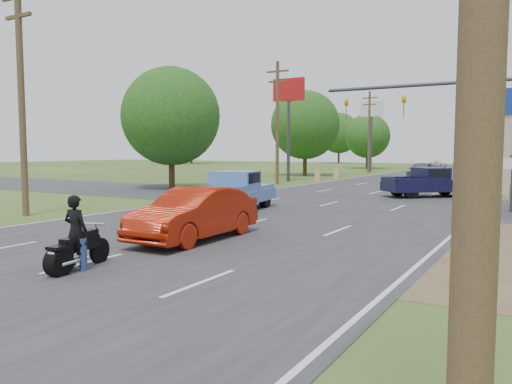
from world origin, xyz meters
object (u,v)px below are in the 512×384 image
Objects in this scene: red_convertible at (195,214)px; navy_pickup at (431,182)px; motorcycle at (75,252)px; distant_car_white at (438,164)px; rider at (76,235)px; distant_car_silver at (465,167)px; distant_car_grey at (421,171)px; blue_pickup at (235,191)px.

red_convertible is 19.05m from navy_pickup.
red_convertible is at bearing -52.06° from navy_pickup.
motorcycle is 74.13m from distant_car_white.
rider is 0.35× the size of distant_car_silver.
navy_pickup reaches higher than distant_car_grey.
navy_pickup is at bearing 52.26° from blue_pickup.
motorcycle is 0.39m from rider.
rider is (0.03, -4.60, 0.02)m from red_convertible.
red_convertible is 2.95× the size of rider.
distant_car_grey is at bearing 77.01° from blue_pickup.
distant_car_silver reaches higher than motorcycle.
distant_car_silver is 1.13× the size of distant_car_white.
blue_pickup is at bearing 100.43° from distant_car_white.
distant_car_silver is at bearing 84.14° from distant_car_grey.
motorcycle is at bearing 90.00° from rider.
navy_pickup reaches higher than red_convertible.
blue_pickup is at bearing -95.67° from distant_car_grey.
motorcycle is 0.41× the size of distant_car_grey.
navy_pickup is at bearing -107.43° from rider.
rider reaches higher than distant_car_white.
blue_pickup is at bearing 95.76° from motorcycle.
distant_car_silver is (0.54, 57.71, -0.14)m from rider.
red_convertible is 4.60m from rider.
blue_pickup reaches higher than navy_pickup.
distant_car_grey is (-0.89, 40.43, 0.40)m from motorcycle.
distant_car_grey is 17.38m from distant_car_silver.
distant_car_silver is at bearing 88.29° from red_convertible.
blue_pickup is 1.09× the size of navy_pickup.
distant_car_white is at bearing 85.15° from motorcycle.
red_convertible is at bearing -89.80° from distant_car_grey.
navy_pickup is 1.11× the size of distant_car_silver.
motorcycle is 0.48× the size of distant_car_white.
red_convertible is at bearing -74.91° from blue_pickup.
rider is 57.71m from distant_car_silver.
red_convertible is 1.03× the size of distant_car_silver.
blue_pickup is at bearing -103.08° from distant_car_silver.
distant_car_grey is at bearing 90.27° from red_convertible.
motorcycle is at bearing -83.50° from blue_pickup.
red_convertible is 53.11m from distant_car_silver.
distant_car_grey is at bearing -103.20° from distant_car_silver.
motorcycle is at bearing -99.03° from distant_car_silver.
motorcycle is at bearing 102.50° from distant_car_white.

